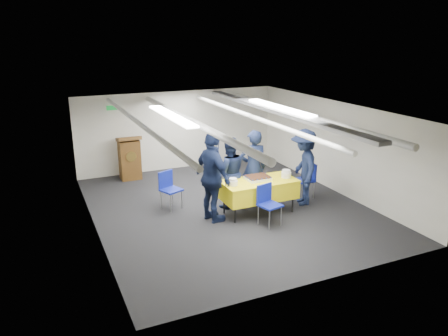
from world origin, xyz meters
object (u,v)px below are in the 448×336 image
at_px(serving_table, 259,189).
at_px(sailor_a, 253,168).
at_px(podium, 130,157).
at_px(sailor_c, 213,177).
at_px(chair_near, 267,200).
at_px(sailor_b, 229,173).
at_px(chair_left, 169,186).
at_px(sheet_cake, 258,178).
at_px(chair_right, 307,176).
at_px(sailor_d, 304,167).

height_order(serving_table, sailor_a, sailor_a).
height_order(podium, sailor_c, sailor_c).
height_order(chair_near, sailor_c, sailor_c).
relative_size(chair_near, sailor_b, 0.52).
xyz_separation_m(chair_near, sailor_a, (0.26, 1.15, 0.37)).
xyz_separation_m(chair_left, sailor_b, (1.29, -0.53, 0.31)).
xyz_separation_m(sheet_cake, chair_right, (1.58, 0.33, -0.28)).
bearing_deg(sailor_c, chair_left, 19.12).
bearing_deg(chair_right, sailor_a, 174.08).
xyz_separation_m(sailor_c, sailor_d, (2.33, 0.04, -0.08)).
bearing_deg(podium, sailor_c, -74.39).
distance_m(serving_table, chair_near, 0.61).
bearing_deg(sailor_a, chair_left, -7.45).
bearing_deg(sailor_b, podium, -50.97).
distance_m(chair_right, sailor_a, 1.49).
relative_size(podium, sailor_b, 0.75).
relative_size(chair_left, sailor_b, 0.52).
height_order(chair_near, sailor_b, sailor_b).
distance_m(sheet_cake, sailor_a, 0.51).
bearing_deg(sailor_a, serving_table, 85.82).
distance_m(sheet_cake, sailor_d, 1.23).
bearing_deg(sailor_b, sheet_cake, 140.79).
relative_size(sailor_b, sailor_c, 0.85).
height_order(sheet_cake, chair_right, chair_right).
bearing_deg(sailor_d, sheet_cake, -67.41).
distance_m(chair_right, sailor_d, 0.61).
distance_m(sheet_cake, podium, 4.12).
bearing_deg(chair_near, sailor_a, 77.26).
bearing_deg(chair_right, sheet_cake, -168.02).
relative_size(podium, sailor_c, 0.64).
height_order(chair_right, sailor_a, sailor_a).
height_order(chair_left, sailor_c, sailor_c).
xyz_separation_m(chair_left, sailor_d, (2.97, -1.06, 0.37)).
relative_size(sailor_a, sailor_d, 1.00).
relative_size(serving_table, sailor_d, 0.93).
xyz_separation_m(sailor_a, sailor_d, (1.09, -0.48, 0.00)).
xyz_separation_m(chair_near, sailor_b, (-0.34, 1.21, 0.31)).
distance_m(chair_near, chair_left, 2.38).
height_order(sheet_cake, podium, podium).
relative_size(serving_table, chair_right, 1.94).
relative_size(serving_table, sailor_b, 1.01).
bearing_deg(chair_near, sailor_b, 105.71).
bearing_deg(podium, serving_table, -59.76).
relative_size(chair_left, sailor_c, 0.44).
bearing_deg(serving_table, chair_left, 146.94).
bearing_deg(serving_table, sailor_c, 178.31).
relative_size(serving_table, sheet_cake, 3.18).
bearing_deg(sailor_a, sailor_b, 4.49).
relative_size(sheet_cake, chair_near, 0.61).
bearing_deg(chair_left, chair_near, -46.92).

